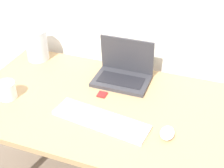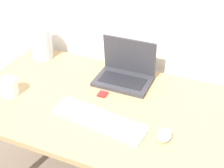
{
  "view_description": "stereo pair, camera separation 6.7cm",
  "coord_description": "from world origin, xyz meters",
  "px_view_note": "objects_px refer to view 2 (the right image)",
  "views": [
    {
      "loc": [
        0.48,
        -0.77,
        1.74
      ],
      "look_at": [
        0.04,
        0.44,
        0.87
      ],
      "focal_mm": 50.0,
      "sensor_mm": 36.0,
      "label": 1
    },
    {
      "loc": [
        0.54,
        -0.75,
        1.74
      ],
      "look_at": [
        0.04,
        0.44,
        0.87
      ],
      "focal_mm": 50.0,
      "sensor_mm": 36.0,
      "label": 2
    }
  ],
  "objects_px": {
    "laptop": "(125,72)",
    "mouse": "(165,135)",
    "keyboard": "(99,119)",
    "mug": "(9,87)",
    "vase": "(40,38)",
    "mp3_player": "(103,94)"
  },
  "relations": [
    {
      "from": "laptop",
      "to": "vase",
      "type": "relative_size",
      "value": 1.12
    },
    {
      "from": "keyboard",
      "to": "mug",
      "type": "bearing_deg",
      "value": 178.57
    },
    {
      "from": "keyboard",
      "to": "mp3_player",
      "type": "xyz_separation_m",
      "value": [
        -0.07,
        0.2,
        -0.01
      ]
    },
    {
      "from": "keyboard",
      "to": "laptop",
      "type": "bearing_deg",
      "value": 92.15
    },
    {
      "from": "laptop",
      "to": "mouse",
      "type": "distance_m",
      "value": 0.5
    },
    {
      "from": "vase",
      "to": "keyboard",
      "type": "bearing_deg",
      "value": -35.79
    },
    {
      "from": "laptop",
      "to": "vase",
      "type": "bearing_deg",
      "value": 175.74
    },
    {
      "from": "mp3_player",
      "to": "mug",
      "type": "distance_m",
      "value": 0.49
    },
    {
      "from": "laptop",
      "to": "mug",
      "type": "bearing_deg",
      "value": -144.09
    },
    {
      "from": "mouse",
      "to": "laptop",
      "type": "bearing_deg",
      "value": 131.52
    },
    {
      "from": "keyboard",
      "to": "mp3_player",
      "type": "distance_m",
      "value": 0.21
    },
    {
      "from": "laptop",
      "to": "mp3_player",
      "type": "bearing_deg",
      "value": -106.87
    },
    {
      "from": "laptop",
      "to": "keyboard",
      "type": "bearing_deg",
      "value": -87.85
    },
    {
      "from": "laptop",
      "to": "mouse",
      "type": "xyz_separation_m",
      "value": [
        0.33,
        -0.37,
        -0.04
      ]
    },
    {
      "from": "mp3_player",
      "to": "mug",
      "type": "xyz_separation_m",
      "value": [
        -0.45,
        -0.18,
        0.04
      ]
    },
    {
      "from": "mouse",
      "to": "mp3_player",
      "type": "height_order",
      "value": "mouse"
    },
    {
      "from": "mouse",
      "to": "mug",
      "type": "bearing_deg",
      "value": 179.99
    },
    {
      "from": "keyboard",
      "to": "mp3_player",
      "type": "bearing_deg",
      "value": 109.69
    },
    {
      "from": "mouse",
      "to": "mug",
      "type": "relative_size",
      "value": 0.99
    },
    {
      "from": "mouse",
      "to": "mp3_player",
      "type": "distance_m",
      "value": 0.43
    },
    {
      "from": "laptop",
      "to": "vase",
      "type": "xyz_separation_m",
      "value": [
        -0.58,
        0.04,
        0.08
      ]
    },
    {
      "from": "laptop",
      "to": "mug",
      "type": "xyz_separation_m",
      "value": [
        -0.51,
        -0.37,
        -0.01
      ]
    }
  ]
}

